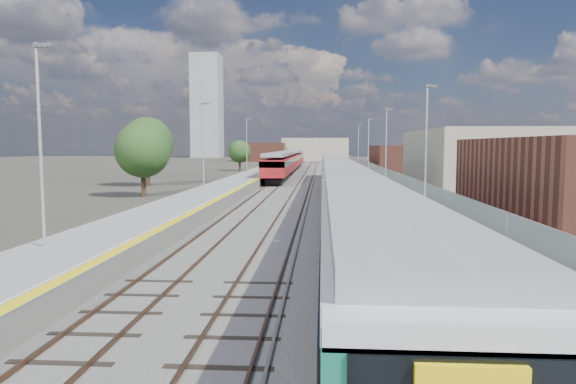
# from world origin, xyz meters

# --- Properties ---
(ground) EXTENTS (320.00, 320.00, 0.00)m
(ground) POSITION_xyz_m (0.00, 50.00, 0.00)
(ground) COLOR #47443A
(ground) RESTS_ON ground
(ballast_bed) EXTENTS (10.50, 155.00, 0.06)m
(ballast_bed) POSITION_xyz_m (-2.25, 52.50, 0.03)
(ballast_bed) COLOR #565451
(ballast_bed) RESTS_ON ground
(tracks) EXTENTS (8.96, 160.00, 0.17)m
(tracks) POSITION_xyz_m (-1.65, 54.18, 0.11)
(tracks) COLOR #4C3323
(tracks) RESTS_ON ground
(platform_right) EXTENTS (4.70, 155.00, 8.52)m
(platform_right) POSITION_xyz_m (5.28, 52.49, 0.54)
(platform_right) COLOR slate
(platform_right) RESTS_ON ground
(platform_left) EXTENTS (4.30, 155.00, 8.52)m
(platform_left) POSITION_xyz_m (-9.05, 52.49, 0.52)
(platform_left) COLOR slate
(platform_left) RESTS_ON ground
(buildings) EXTENTS (72.00, 185.50, 40.00)m
(buildings) POSITION_xyz_m (-18.12, 138.60, 10.70)
(buildings) COLOR brown
(buildings) RESTS_ON ground
(green_train) EXTENTS (2.69, 75.11, 2.97)m
(green_train) POSITION_xyz_m (1.50, 31.68, 2.09)
(green_train) COLOR black
(green_train) RESTS_ON ground
(red_train) EXTENTS (2.94, 59.53, 3.71)m
(red_train) POSITION_xyz_m (-5.50, 77.09, 2.19)
(red_train) COLOR black
(red_train) RESTS_ON ground
(tree_a) EXTENTS (5.12, 5.12, 6.94)m
(tree_a) POSITION_xyz_m (-16.41, 36.22, 4.37)
(tree_a) COLOR #382619
(tree_a) RESTS_ON ground
(tree_b) EXTENTS (5.99, 5.99, 8.12)m
(tree_b) POSITION_xyz_m (-20.33, 48.85, 5.11)
(tree_b) COLOR #382619
(tree_b) RESTS_ON ground
(tree_c) EXTENTS (4.28, 4.28, 5.79)m
(tree_c) POSITION_xyz_m (-15.36, 85.74, 3.64)
(tree_c) COLOR #382619
(tree_c) RESTS_ON ground
(tree_d) EXTENTS (4.18, 4.18, 5.67)m
(tree_d) POSITION_xyz_m (22.31, 70.02, 3.56)
(tree_d) COLOR #382619
(tree_d) RESTS_ON ground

